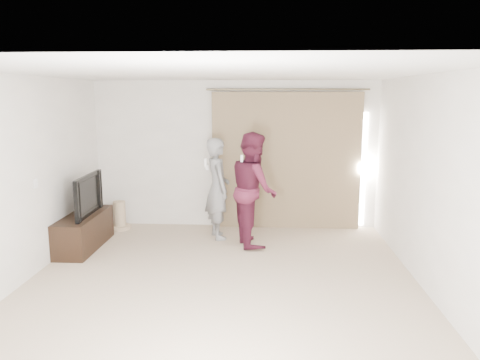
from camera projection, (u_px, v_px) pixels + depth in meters
The scene contains 10 objects.
floor at pixel (221, 285), 5.85m from camera, with size 5.50×5.50×0.00m, color tan.
wall_back at pixel (235, 155), 8.32m from camera, with size 5.00×0.04×2.60m, color white.
wall_left at pixel (18, 181), 5.76m from camera, with size 0.04×5.50×2.60m.
ceiling at pixel (219, 73), 5.38m from camera, with size 5.00×5.50×0.01m, color silver.
curtain at pixel (287, 161), 8.22m from camera, with size 2.80×0.11×2.46m.
tv_console at pixel (84, 231), 7.26m from camera, with size 0.48×1.37×0.53m, color black.
tv at pixel (82, 195), 7.16m from camera, with size 1.09×0.14×0.63m, color black.
scratching_post at pixel (120, 218), 8.29m from camera, with size 0.38×0.38×0.50m.
person_man at pixel (218, 188), 7.68m from camera, with size 0.59×0.71×1.67m.
person_woman at pixel (254, 189), 7.34m from camera, with size 0.88×1.02×1.79m.
Camera 1 is at (0.56, -5.50, 2.36)m, focal length 35.00 mm.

